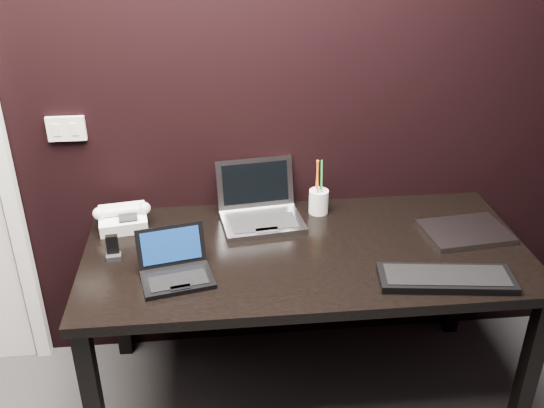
{
  "coord_description": "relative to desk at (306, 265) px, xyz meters",
  "views": [
    {
      "loc": [
        -0.03,
        -0.56,
        1.97
      ],
      "look_at": [
        0.16,
        1.35,
        0.97
      ],
      "focal_mm": 40.0,
      "sensor_mm": 36.0,
      "label": 1
    }
  ],
  "objects": [
    {
      "name": "netbook",
      "position": [
        -0.49,
        -0.14,
        0.11
      ],
      "size": [
        0.29,
        0.26,
        0.16
      ],
      "color": "black",
      "rests_on": "desk"
    },
    {
      "name": "closed_laptop",
      "position": [
        0.65,
        0.04,
        0.09
      ],
      "size": [
        0.35,
        0.27,
        0.02
      ],
      "color": "gray",
      "rests_on": "desk"
    },
    {
      "name": "desk_phone",
      "position": [
        -0.72,
        0.24,
        0.12
      ],
      "size": [
        0.23,
        0.2,
        0.11
      ],
      "color": "white",
      "rests_on": "desk"
    },
    {
      "name": "wall_back",
      "position": [
        -0.3,
        0.4,
        0.64
      ],
      "size": [
        4.0,
        0.0,
        4.0
      ],
      "primitive_type": "plane",
      "rotation": [
        1.57,
        0.0,
        0.0
      ],
      "color": "black",
      "rests_on": "ground"
    },
    {
      "name": "silver_laptop",
      "position": [
        -0.16,
        0.24,
        0.12
      ],
      "size": [
        0.36,
        0.33,
        0.23
      ],
      "color": "#9E9EA3",
      "rests_on": "desk"
    },
    {
      "name": "desk",
      "position": [
        0.0,
        0.0,
        0.0
      ],
      "size": [
        1.7,
        0.8,
        0.74
      ],
      "color": "black",
      "rests_on": "ground"
    },
    {
      "name": "pen_cup",
      "position": [
        0.09,
        0.29,
        0.13
      ],
      "size": [
        0.11,
        0.11,
        0.24
      ],
      "color": "silver",
      "rests_on": "desk"
    },
    {
      "name": "mobile_phone",
      "position": [
        -0.73,
        0.01,
        0.11
      ],
      "size": [
        0.06,
        0.05,
        0.09
      ],
      "color": "black",
      "rests_on": "desk"
    },
    {
      "name": "wall_switch",
      "position": [
        -0.92,
        0.39,
        0.46
      ],
      "size": [
        0.15,
        0.02,
        0.1
      ],
      "color": "silver",
      "rests_on": "wall_back"
    },
    {
      "name": "ext_keyboard",
      "position": [
        0.46,
        -0.27,
        0.09
      ],
      "size": [
        0.49,
        0.22,
        0.03
      ],
      "color": "black",
      "rests_on": "desk"
    }
  ]
}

